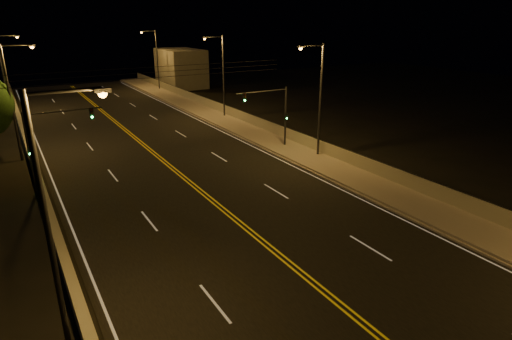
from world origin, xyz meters
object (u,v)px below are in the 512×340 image
streetlight_1 (318,94)px  traffic_signal_right (276,111)px  streetlight_3 (155,56)px  traffic_signal_left (45,140)px  streetlight_4 (55,214)px  streetlight_2 (221,72)px  streetlight_6 (5,70)px  streetlight_5 (14,95)px

streetlight_1 → traffic_signal_right: (-1.59, 3.84, -1.86)m
streetlight_3 → traffic_signal_left: 42.89m
traffic_signal_right → streetlight_4: bearing=-139.0°
streetlight_2 → traffic_signal_left: (-20.27, -13.99, -1.86)m
streetlight_6 → streetlight_4: bearing=-90.0°
streetlight_6 → streetlight_2: bearing=-35.3°
streetlight_1 → streetlight_6: bearing=123.0°
streetlight_2 → traffic_signal_right: streetlight_2 is taller
streetlight_2 → streetlight_4: bearing=-124.4°
streetlight_2 → traffic_signal_right: size_ratio=1.69×
streetlight_1 → streetlight_6: same height
streetlight_3 → streetlight_6: bearing=-158.2°
streetlight_1 → streetlight_5: bearing=150.4°
streetlight_2 → streetlight_3: size_ratio=1.00×
streetlight_2 → streetlight_3: 23.76m
streetlight_5 → traffic_signal_left: streetlight_5 is taller
streetlight_5 → streetlight_6: same height
streetlight_3 → traffic_signal_left: bearing=-118.2°
streetlight_6 → streetlight_3: bearing=21.8°
traffic_signal_right → streetlight_6: bearing=124.3°
streetlight_2 → traffic_signal_left: 24.70m
streetlight_6 → traffic_signal_right: streetlight_6 is taller
streetlight_6 → traffic_signal_left: size_ratio=1.69×
streetlight_2 → streetlight_5: bearing=-165.3°
streetlight_4 → streetlight_6: same height
streetlight_5 → traffic_signal_left: size_ratio=1.69×
streetlight_1 → streetlight_4: same height
streetlight_4 → streetlight_5: 25.67m
streetlight_3 → traffic_signal_left: size_ratio=1.69×
streetlight_5 → streetlight_6: 20.79m
streetlight_2 → streetlight_4: (-21.46, -31.29, 0.00)m
traffic_signal_left → streetlight_2: bearing=34.6°
streetlight_6 → streetlight_5: bearing=-90.0°
streetlight_4 → streetlight_5: bearing=90.0°
traffic_signal_right → traffic_signal_left: 18.69m
streetlight_5 → streetlight_6: size_ratio=1.00×
streetlight_1 → traffic_signal_left: streetlight_1 is taller
streetlight_4 → streetlight_3: bearing=68.7°
streetlight_2 → streetlight_5: size_ratio=1.00×
streetlight_4 → streetlight_2: bearing=55.6°
traffic_signal_left → streetlight_5: bearing=98.1°
streetlight_1 → streetlight_3: size_ratio=1.00×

